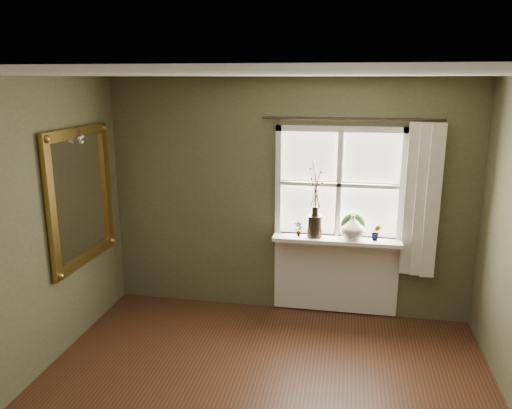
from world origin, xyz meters
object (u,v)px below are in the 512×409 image
Objects in this scene: cream_vase at (352,227)px; wreath at (353,228)px; dark_jug at (315,226)px; gilt_mirror at (81,196)px.

cream_vase is 0.97× the size of wreath.
dark_jug is 2.43m from gilt_mirror.
gilt_mirror is (-2.28, -0.73, 0.40)m from dark_jug.
cream_vase reaches higher than dark_jug.
gilt_mirror is (-2.68, -0.73, 0.39)m from cream_vase.
gilt_mirror is at bearing -162.11° from dark_jug.
dark_jug is at bearing 166.38° from wreath.
dark_jug is 0.86× the size of wreath.
cream_vase is at bearing 15.36° from gilt_mirror.
dark_jug is at bearing 180.00° from cream_vase.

